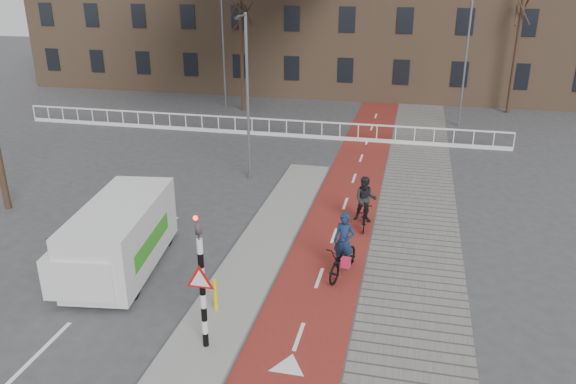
# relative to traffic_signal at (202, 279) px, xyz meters

# --- Properties ---
(ground) EXTENTS (120.00, 120.00, 0.00)m
(ground) POSITION_rel_traffic_signal_xyz_m (0.60, 2.02, -1.99)
(ground) COLOR #38383A
(ground) RESTS_ON ground
(bike_lane) EXTENTS (2.50, 60.00, 0.01)m
(bike_lane) POSITION_rel_traffic_signal_xyz_m (2.10, 12.02, -1.98)
(bike_lane) COLOR maroon
(bike_lane) RESTS_ON ground
(sidewalk) EXTENTS (3.00, 60.00, 0.01)m
(sidewalk) POSITION_rel_traffic_signal_xyz_m (4.90, 12.02, -1.98)
(sidewalk) COLOR slate
(sidewalk) RESTS_ON ground
(curb_island) EXTENTS (1.80, 16.00, 0.12)m
(curb_island) POSITION_rel_traffic_signal_xyz_m (-0.10, 6.02, -1.93)
(curb_island) COLOR gray
(curb_island) RESTS_ON ground
(traffic_signal) EXTENTS (0.80, 0.80, 3.68)m
(traffic_signal) POSITION_rel_traffic_signal_xyz_m (0.00, 0.00, 0.00)
(traffic_signal) COLOR black
(traffic_signal) RESTS_ON curb_island
(bollard) EXTENTS (0.12, 0.12, 0.92)m
(bollard) POSITION_rel_traffic_signal_xyz_m (-0.29, 1.56, -1.41)
(bollard) COLOR #D5CB0B
(bollard) RESTS_ON curb_island
(cyclist_near) EXTENTS (1.15, 2.06, 2.02)m
(cyclist_near) POSITION_rel_traffic_signal_xyz_m (2.76, 4.38, -1.30)
(cyclist_near) COLOR black
(cyclist_near) RESTS_ON bike_lane
(cyclist_far) EXTENTS (0.85, 1.80, 1.91)m
(cyclist_far) POSITION_rel_traffic_signal_xyz_m (3.04, 7.98, -1.19)
(cyclist_far) COLOR black
(cyclist_far) RESTS_ON bike_lane
(van) EXTENTS (2.66, 5.18, 2.13)m
(van) POSITION_rel_traffic_signal_xyz_m (-3.91, 3.30, -0.87)
(van) COLOR silver
(van) RESTS_ON ground
(railing) EXTENTS (28.00, 0.10, 0.99)m
(railing) POSITION_rel_traffic_signal_xyz_m (-4.40, 19.02, -1.68)
(railing) COLOR silver
(railing) RESTS_ON ground
(tree_mid) EXTENTS (0.23, 0.23, 7.36)m
(tree_mid) POSITION_rel_traffic_signal_xyz_m (-6.69, 24.76, 1.69)
(tree_mid) COLOR #312015
(tree_mid) RESTS_ON ground
(tree_right) EXTENTS (0.26, 0.26, 7.96)m
(tree_right) POSITION_rel_traffic_signal_xyz_m (10.45, 27.89, 1.99)
(tree_right) COLOR #312015
(tree_right) RESTS_ON ground
(streetlight_near) EXTENTS (0.12, 0.12, 7.10)m
(streetlight_near) POSITION_rel_traffic_signal_xyz_m (-2.46, 12.02, 1.56)
(streetlight_near) COLOR slate
(streetlight_near) RESTS_ON ground
(streetlight_left) EXTENTS (0.12, 0.12, 8.41)m
(streetlight_left) POSITION_rel_traffic_signal_xyz_m (-8.14, 25.39, 2.21)
(streetlight_left) COLOR slate
(streetlight_left) RESTS_ON ground
(streetlight_right) EXTENTS (0.12, 0.12, 7.58)m
(streetlight_right) POSITION_rel_traffic_signal_xyz_m (7.13, 23.66, 1.80)
(streetlight_right) COLOR slate
(streetlight_right) RESTS_ON ground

